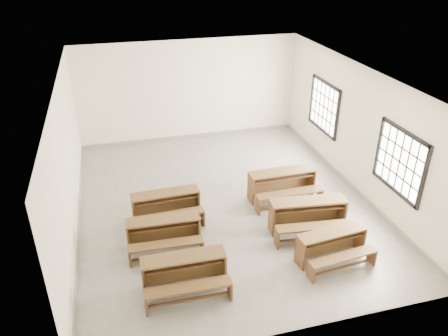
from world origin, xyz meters
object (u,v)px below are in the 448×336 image
object	(u,v)px
desk_set_1	(164,231)
desk_set_2	(166,204)
desk_set_0	(184,271)
desk_set_4	(308,214)
desk_set_3	(332,244)
desk_set_5	(283,183)

from	to	relation	value
desk_set_1	desk_set_2	distance (m)	1.04
desk_set_0	desk_set_2	distance (m)	2.36
desk_set_1	desk_set_4	world-z (taller)	desk_set_4
desk_set_2	desk_set_3	world-z (taller)	desk_set_2
desk_set_0	desk_set_1	bearing A→B (deg)	99.46
desk_set_3	desk_set_4	xyz separation A→B (m)	(-0.04, 1.06, 0.06)
desk_set_1	desk_set_5	distance (m)	3.39
desk_set_0	desk_set_4	size ratio (longest dim) A/B	0.89
desk_set_0	desk_set_1	size ratio (longest dim) A/B	1.01
desk_set_3	desk_set_4	size ratio (longest dim) A/B	0.86
desk_set_0	desk_set_3	xyz separation A→B (m)	(3.04, 0.04, -0.03)
desk_set_1	desk_set_0	bearing A→B (deg)	-79.23
desk_set_2	desk_set_5	distance (m)	2.97
desk_set_3	desk_set_2	bearing A→B (deg)	136.73
desk_set_1	desk_set_4	size ratio (longest dim) A/B	0.88
desk_set_0	desk_set_4	world-z (taller)	desk_set_4
desk_set_0	desk_set_5	size ratio (longest dim) A/B	0.93
desk_set_1	desk_set_5	bearing A→B (deg)	23.40
desk_set_4	desk_set_3	bearing A→B (deg)	-80.97
desk_set_0	desk_set_3	distance (m)	3.04
desk_set_0	desk_set_4	bearing A→B (deg)	21.38
desk_set_2	desk_set_4	size ratio (longest dim) A/B	0.90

